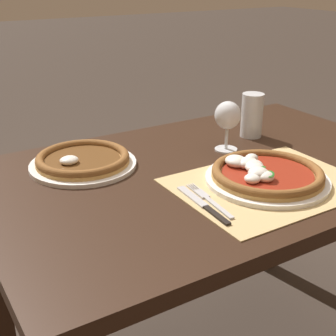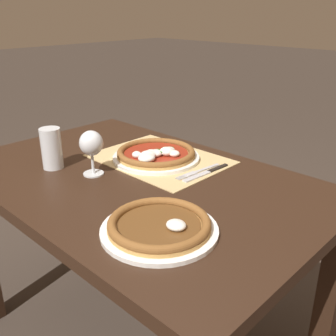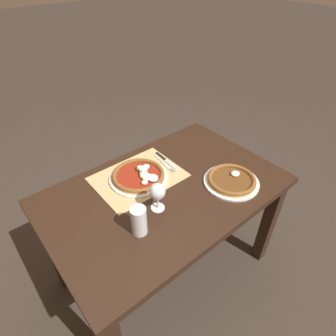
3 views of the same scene
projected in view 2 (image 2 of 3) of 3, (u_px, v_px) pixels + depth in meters
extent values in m
cube|color=black|center=(136.00, 182.00, 1.33)|extent=(1.27, 0.82, 0.04)
cube|color=black|center=(329.00, 298.00, 1.34)|extent=(0.07, 0.07, 0.70)
cube|color=black|center=(115.00, 195.00, 2.08)|extent=(0.07, 0.07, 0.70)
cube|color=tan|center=(160.00, 159.00, 1.48)|extent=(0.48, 0.36, 0.00)
cylinder|color=white|center=(156.00, 157.00, 1.47)|extent=(0.32, 0.32, 0.01)
cylinder|color=tan|center=(156.00, 155.00, 1.47)|extent=(0.29, 0.29, 0.01)
torus|color=brown|center=(156.00, 152.00, 1.46)|extent=(0.29, 0.29, 0.02)
cylinder|color=maroon|center=(156.00, 153.00, 1.46)|extent=(0.24, 0.24, 0.00)
ellipsoid|color=silver|center=(169.00, 150.00, 1.45)|extent=(0.04, 0.05, 0.03)
ellipsoid|color=silver|center=(174.00, 154.00, 1.43)|extent=(0.04, 0.04, 0.02)
ellipsoid|color=silver|center=(148.00, 155.00, 1.41)|extent=(0.06, 0.05, 0.03)
ellipsoid|color=silver|center=(167.00, 151.00, 1.44)|extent=(0.05, 0.05, 0.03)
ellipsoid|color=silver|center=(137.00, 155.00, 1.41)|extent=(0.04, 0.03, 0.03)
ellipsoid|color=silver|center=(155.00, 153.00, 1.43)|extent=(0.05, 0.05, 0.03)
ellipsoid|color=silver|center=(151.00, 154.00, 1.42)|extent=(0.05, 0.05, 0.03)
ellipsoid|color=silver|center=(147.00, 158.00, 1.38)|extent=(0.06, 0.06, 0.03)
ellipsoid|color=#286B23|center=(168.00, 148.00, 1.46)|extent=(0.05, 0.05, 0.00)
ellipsoid|color=#286B23|center=(159.00, 151.00, 1.43)|extent=(0.05, 0.03, 0.00)
cylinder|color=white|center=(159.00, 230.00, 1.00)|extent=(0.30, 0.30, 0.01)
cylinder|color=tan|center=(159.00, 226.00, 0.99)|extent=(0.26, 0.26, 0.01)
torus|color=brown|center=(159.00, 223.00, 0.99)|extent=(0.26, 0.26, 0.02)
cylinder|color=brown|center=(159.00, 224.00, 0.99)|extent=(0.21, 0.21, 0.00)
ellipsoid|color=silver|center=(176.00, 225.00, 0.97)|extent=(0.05, 0.05, 0.02)
cylinder|color=silver|center=(94.00, 174.00, 1.34)|extent=(0.07, 0.07, 0.00)
cylinder|color=silver|center=(93.00, 164.00, 1.33)|extent=(0.01, 0.01, 0.06)
ellipsoid|color=silver|center=(91.00, 143.00, 1.30)|extent=(0.08, 0.08, 0.08)
ellipsoid|color=#C17019|center=(91.00, 146.00, 1.31)|extent=(0.07, 0.07, 0.05)
cylinder|color=silver|center=(52.00, 148.00, 1.37)|extent=(0.07, 0.07, 0.15)
cylinder|color=black|center=(52.00, 152.00, 1.38)|extent=(0.07, 0.07, 0.12)
cylinder|color=silver|center=(50.00, 134.00, 1.35)|extent=(0.07, 0.07, 0.02)
cube|color=#B7B7BC|center=(207.00, 168.00, 1.38)|extent=(0.02, 0.12, 0.00)
cube|color=#B7B7BC|center=(191.00, 174.00, 1.33)|extent=(0.03, 0.05, 0.00)
cylinder|color=#B7B7BC|center=(180.00, 177.00, 1.31)|extent=(0.01, 0.04, 0.00)
cylinder|color=#B7B7BC|center=(181.00, 177.00, 1.31)|extent=(0.01, 0.04, 0.00)
cylinder|color=#B7B7BC|center=(182.00, 178.00, 1.30)|extent=(0.01, 0.04, 0.00)
cylinder|color=#B7B7BC|center=(183.00, 178.00, 1.30)|extent=(0.01, 0.04, 0.00)
cube|color=black|center=(218.00, 168.00, 1.38)|extent=(0.02, 0.10, 0.01)
cube|color=#B7B7BC|center=(197.00, 176.00, 1.31)|extent=(0.03, 0.12, 0.00)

